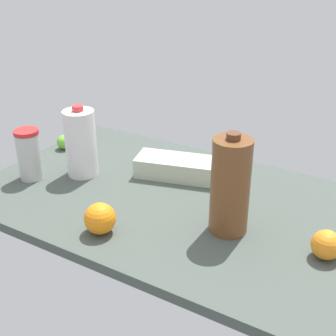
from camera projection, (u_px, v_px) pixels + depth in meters
countertop at (168, 201)px, 147.85cm from camera, size 120.00×76.00×3.00cm
chocolate_milk_jug at (230, 186)px, 124.49cm from camera, size 10.66×10.66×28.94cm
egg_carton at (179, 167)px, 158.43cm from camera, size 30.92×18.99×6.64cm
tumbler_cup at (29, 154)px, 155.14cm from camera, size 8.12×8.12×17.30cm
milk_jug at (81, 143)px, 156.62cm from camera, size 10.48×10.48×24.59cm
orange_by_jug at (100, 219)px, 127.33cm from camera, size 8.78×8.78×8.78cm
orange_beside_bowl at (326, 245)px, 117.31cm from camera, size 7.65×7.65×7.65cm
lime_loose at (64, 142)px, 179.74cm from camera, size 5.57×5.57×5.57cm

